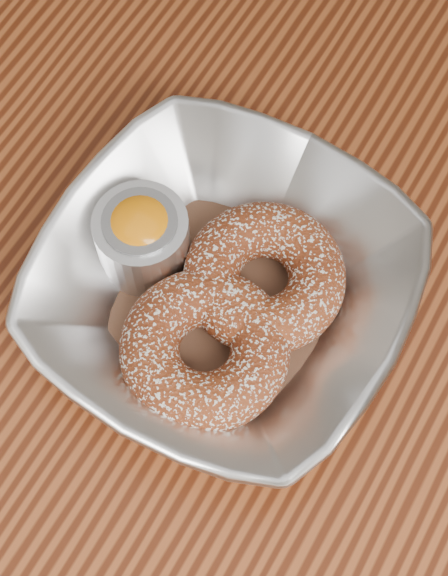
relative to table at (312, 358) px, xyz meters
The scene contains 7 objects.
ground_plane 0.65m from the table, ahead, with size 4.00×4.00×0.00m, color #565659.
table is the anchor object (origin of this frame).
serving_bowl 0.14m from the table, 150.35° to the right, with size 0.22×0.22×0.05m, color silver.
parchment 0.13m from the table, 150.35° to the right, with size 0.14×0.14×0.00m, color brown.
donut_back 0.13m from the table, 162.46° to the right, with size 0.10×0.10×0.04m, color maroon.
donut_front 0.15m from the table, 123.53° to the right, with size 0.10×0.10×0.04m, color maroon.
ramekin 0.18m from the table, 165.31° to the right, with size 0.06×0.06×0.06m.
Camera 1 is at (0.05, -0.22, 1.27)m, focal length 55.00 mm.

